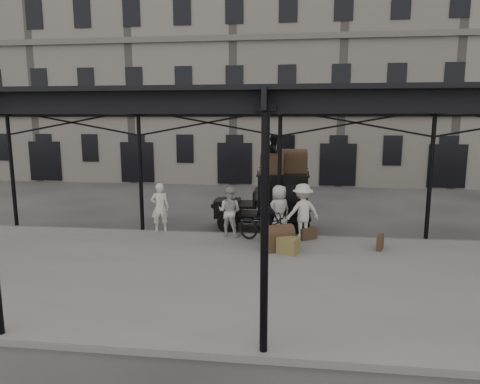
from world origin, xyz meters
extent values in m
plane|color=#383533|center=(0.00, 0.00, 0.00)|extent=(120.00, 120.00, 0.00)
cube|color=slate|center=(0.00, -2.00, 0.07)|extent=(28.00, 8.00, 0.15)
cylinder|color=black|center=(-10.00, 2.00, 2.15)|extent=(0.14, 0.14, 4.30)
cylinder|color=black|center=(0.00, 2.00, 2.15)|extent=(0.14, 0.14, 4.30)
cylinder|color=black|center=(0.00, -5.80, 2.15)|extent=(0.14, 0.14, 4.30)
cube|color=black|center=(0.00, 2.00, 4.48)|extent=(22.00, 0.10, 0.45)
cube|color=black|center=(0.00, -5.80, 4.48)|extent=(22.00, 0.10, 0.45)
cube|color=black|center=(0.00, -1.70, 4.65)|extent=(22.50, 9.00, 0.08)
cube|color=silver|center=(0.00, -1.70, 4.72)|extent=(18.00, 7.00, 0.04)
cube|color=slate|center=(0.00, 18.00, 7.00)|extent=(64.00, 8.00, 14.00)
cylinder|color=black|center=(-1.89, 2.47, 0.40)|extent=(0.80, 0.10, 0.80)
cylinder|color=black|center=(-1.89, 3.91, 0.40)|extent=(0.80, 0.10, 0.80)
cylinder|color=black|center=(0.71, 2.47, 0.40)|extent=(0.80, 0.10, 0.80)
cylinder|color=black|center=(0.71, 3.91, 0.40)|extent=(0.80, 0.10, 0.80)
cube|color=black|center=(-0.64, 3.19, 0.55)|extent=(3.60, 1.25, 0.12)
cube|color=black|center=(-1.99, 3.19, 0.85)|extent=(0.90, 1.00, 0.55)
cube|color=black|center=(-2.46, 3.19, 0.85)|extent=(0.06, 0.70, 0.55)
cube|color=black|center=(-1.19, 3.19, 0.95)|extent=(0.70, 1.30, 0.10)
cube|color=black|center=(0.11, 3.19, 1.35)|extent=(1.80, 1.45, 1.55)
cube|color=black|center=(0.11, 2.46, 1.55)|extent=(1.40, 0.02, 0.60)
cube|color=black|center=(0.11, 3.19, 2.15)|extent=(1.90, 1.55, 0.06)
imported|color=silver|center=(-4.25, 1.80, 1.04)|extent=(0.74, 0.58, 1.78)
imported|color=beige|center=(-1.70, 1.61, 1.01)|extent=(0.97, 0.84, 1.72)
imported|color=beige|center=(0.02, 1.69, 1.05)|extent=(1.05, 1.00, 1.80)
imported|color=black|center=(-0.35, 0.81, 0.93)|extent=(0.98, 0.81, 1.57)
imported|color=silver|center=(0.80, 1.44, 1.10)|extent=(1.41, 1.16, 1.90)
imported|color=black|center=(-0.36, 0.90, 0.71)|extent=(2.25, 1.63, 1.13)
imported|color=black|center=(-0.24, 3.09, 2.89)|extent=(0.56, 0.71, 1.42)
cube|color=olive|center=(0.36, -0.19, 0.40)|extent=(0.73, 0.66, 0.50)
cube|color=#4E3224|center=(3.21, 0.60, 0.38)|extent=(0.33, 0.62, 0.45)
cube|color=#4E3224|center=(1.03, 1.39, 0.35)|extent=(0.58, 0.47, 0.40)
camera|label=1|loc=(0.44, -12.74, 4.17)|focal=32.00mm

